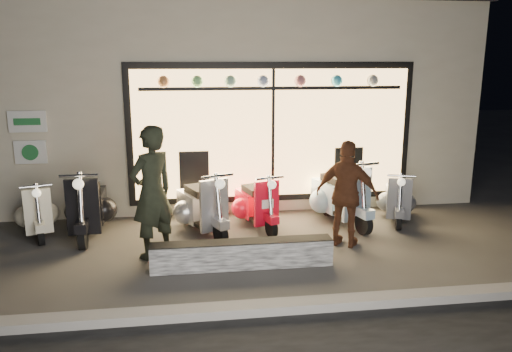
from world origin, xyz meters
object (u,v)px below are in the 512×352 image
at_px(scooter_red, 255,203).
at_px(woman, 347,194).
at_px(graffiti_barrier, 242,254).
at_px(scooter_silver, 200,206).
at_px(man, 152,193).

xyz_separation_m(scooter_red, woman, (1.30, -1.24, 0.46)).
bearing_deg(scooter_red, graffiti_barrier, -118.48).
xyz_separation_m(graffiti_barrier, scooter_silver, (-0.54, 1.69, 0.24)).
relative_size(scooter_silver, scooter_red, 1.09).
height_order(scooter_silver, scooter_red, scooter_silver).
bearing_deg(man, graffiti_barrier, 114.18).
distance_m(man, woman, 3.01).
bearing_deg(graffiti_barrier, scooter_red, 76.89).
bearing_deg(scooter_red, woman, -59.07).
height_order(graffiti_barrier, woman, woman).
xyz_separation_m(graffiti_barrier, woman, (1.74, 0.64, 0.65)).
xyz_separation_m(scooter_silver, man, (-0.72, -1.08, 0.56)).
height_order(scooter_silver, man, man).
xyz_separation_m(scooter_silver, woman, (2.28, -1.06, 0.41)).
height_order(graffiti_barrier, scooter_red, scooter_red).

